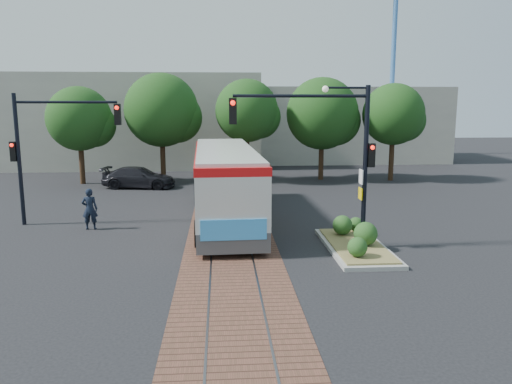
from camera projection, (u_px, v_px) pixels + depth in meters
ground at (231, 244)px, 19.88m from camera, size 120.00×120.00×0.00m
trackbed at (229, 221)px, 23.80m from camera, size 3.60×40.00×0.02m
tree_row at (242, 113)px, 35.23m from camera, size 26.40×5.60×7.67m
warehouses at (218, 122)px, 47.40m from camera, size 40.00×13.00×8.00m
crane at (394, 52)px, 52.61m from camera, size 8.00×0.50×18.00m
city_bus at (225, 180)px, 23.90m from camera, size 3.21×13.02×3.46m
traffic_island at (356, 240)px, 19.27m from camera, size 2.20×5.20×1.13m
signal_pole_main at (334, 141)px, 18.62m from camera, size 5.49×0.46×6.00m
signal_pole_left at (43, 141)px, 22.54m from camera, size 4.99×0.34×6.00m
officer at (90, 209)px, 22.11m from camera, size 0.71×0.50×1.85m
parked_car at (139, 177)px, 33.07m from camera, size 5.04×2.65×1.39m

